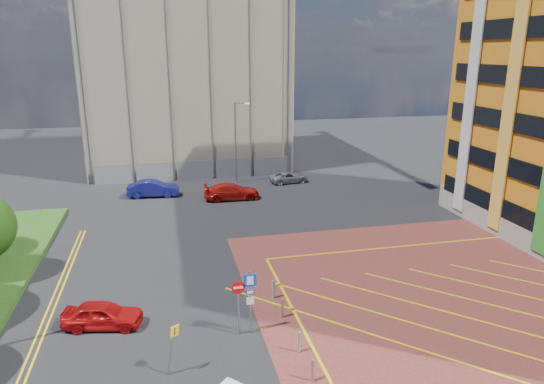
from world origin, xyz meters
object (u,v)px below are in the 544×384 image
object	(u,v)px
lamp_back	(236,140)
car_silver_back	(289,177)
car_blue_back	(153,188)
sign_cluster	(246,296)
warning_sign	(172,344)
car_red_left	(103,315)
car_red_back	(232,191)

from	to	relation	value
lamp_back	car_silver_back	bearing A→B (deg)	-13.91
car_blue_back	car_silver_back	distance (m)	13.39
sign_cluster	warning_sign	xyz separation A→B (m)	(-3.42, -2.25, -0.52)
sign_cluster	car_silver_back	size ratio (longest dim) A/B	0.83
sign_cluster	car_blue_back	distance (m)	24.27
warning_sign	car_silver_back	world-z (taller)	warning_sign
warning_sign	car_blue_back	distance (m)	26.11
sign_cluster	warning_sign	world-z (taller)	sign_cluster
lamp_back	car_blue_back	world-z (taller)	lamp_back
car_red_left	lamp_back	bearing A→B (deg)	-11.67
warning_sign	car_blue_back	world-z (taller)	warning_sign
car_red_back	lamp_back	bearing A→B (deg)	-12.75
car_red_back	car_red_left	bearing A→B (deg)	155.95
sign_cluster	car_blue_back	xyz separation A→B (m)	(-4.43, 23.83, -1.20)
sign_cluster	warning_sign	size ratio (longest dim) A/B	1.42
sign_cluster	warning_sign	bearing A→B (deg)	-146.74
car_red_back	car_silver_back	distance (m)	7.76
sign_cluster	car_red_back	xyz separation A→B (m)	(2.41, 21.41, -1.24)
car_red_back	sign_cluster	bearing A→B (deg)	174.63
warning_sign	car_red_left	bearing A→B (deg)	126.11
lamp_back	car_red_left	xyz separation A→B (m)	(-10.40, -24.88, -3.72)
car_silver_back	warning_sign	bearing A→B (deg)	146.24
lamp_back	car_blue_back	xyz separation A→B (m)	(-8.21, -3.18, -3.61)
lamp_back	car_silver_back	distance (m)	6.45
lamp_back	car_red_back	xyz separation A→B (m)	(-1.38, -5.61, -3.64)
lamp_back	warning_sign	world-z (taller)	lamp_back
lamp_back	warning_sign	distance (m)	30.28
sign_cluster	car_blue_back	size ratio (longest dim) A/B	0.70
warning_sign	car_blue_back	size ratio (longest dim) A/B	0.49
car_red_left	car_blue_back	size ratio (longest dim) A/B	0.83
car_red_left	car_silver_back	bearing A→B (deg)	-22.15
warning_sign	car_red_left	world-z (taller)	warning_sign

